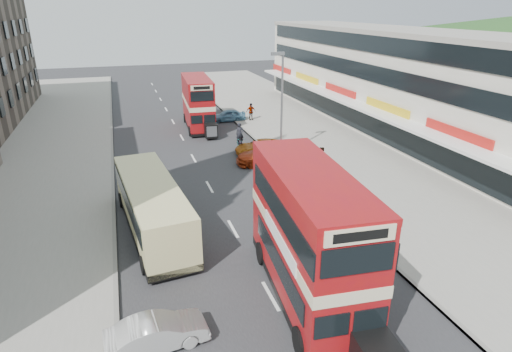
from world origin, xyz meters
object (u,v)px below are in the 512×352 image
object	(u,v)px
street_lamp	(281,98)
bus_second	(198,103)
coach	(152,205)
car_right_b	(260,147)
car_right_c	(228,115)
cyclist	(240,140)
bus_main	(309,236)
car_right_a	(268,154)
pedestrian_far	(251,112)
pedestrian_near	(321,159)
car_left_front	(157,333)

from	to	relation	value
street_lamp	bus_second	xyz separation A→B (m)	(-4.36, 10.86, -2.29)
coach	car_right_b	world-z (taller)	coach
bus_second	coach	bearing A→B (deg)	76.48
car_right_c	cyclist	distance (m)	9.23
car_right_b	bus_main	bearing A→B (deg)	-13.44
car_right_a	cyclist	bearing A→B (deg)	-162.41
bus_main	bus_second	distance (m)	27.21
street_lamp	bus_second	size ratio (longest dim) A/B	0.93
pedestrian_far	street_lamp	bearing A→B (deg)	-103.71
street_lamp	pedestrian_near	bearing A→B (deg)	-66.85
street_lamp	car_right_c	distance (m)	13.16
bus_main	cyclist	world-z (taller)	bus_main
bus_main	car_right_a	xyz separation A→B (m)	(3.80, 15.47, -2.07)
bus_main	street_lamp	bearing A→B (deg)	-102.07
car_right_a	pedestrian_far	bearing A→B (deg)	172.22
car_right_a	car_right_b	distance (m)	2.35
car_right_c	coach	bearing A→B (deg)	-18.84
car_right_a	pedestrian_near	world-z (taller)	pedestrian_near
coach	car_right_b	xyz separation A→B (m)	(9.42, 10.39, -0.96)
street_lamp	bus_second	distance (m)	11.93
pedestrian_near	car_right_a	bearing A→B (deg)	-52.56
bus_second	car_right_b	xyz separation A→B (m)	(3.21, -9.38, -1.92)
car_left_front	car_right_c	distance (m)	31.56
car_left_front	pedestrian_near	bearing A→B (deg)	-49.16
coach	car_right_a	xyz separation A→B (m)	(9.29, 8.05, -0.82)
pedestrian_far	coach	bearing A→B (deg)	-127.43
pedestrian_near	cyclist	xyz separation A→B (m)	(-3.96, 7.16, -0.31)
coach	pedestrian_near	world-z (taller)	coach
car_right_b	cyclist	world-z (taller)	cyclist
pedestrian_near	pedestrian_far	distance (m)	15.56
bus_main	car_right_c	world-z (taller)	bus_main
street_lamp	car_right_c	xyz separation A→B (m)	(-1.00, 12.45, -4.16)
bus_second	pedestrian_far	world-z (taller)	bus_second
pedestrian_far	pedestrian_near	bearing A→B (deg)	-96.13
car_right_a	cyclist	distance (m)	4.30
street_lamp	pedestrian_far	bearing A→B (deg)	83.88
pedestrian_near	cyclist	world-z (taller)	cyclist
car_right_c	pedestrian_far	xyz separation A→B (m)	(2.26, -0.75, 0.41)
cyclist	car_right_b	bearing A→B (deg)	-56.06
bus_main	pedestrian_near	xyz separation A→B (m)	(6.72, 12.48, -1.74)
bus_second	cyclist	world-z (taller)	bus_second
bus_main	car_left_front	world-z (taller)	bus_main
coach	pedestrian_near	distance (m)	13.23
car_right_b	cyclist	distance (m)	2.18
bus_main	pedestrian_near	bearing A→B (deg)	-113.13
street_lamp	car_right_a	size ratio (longest dim) A/B	1.65
car_left_front	pedestrian_far	distance (m)	31.67
car_right_b	pedestrian_far	world-z (taller)	pedestrian_far
bus_second	cyclist	xyz separation A→B (m)	(2.05, -7.55, -1.75)
car_left_front	cyclist	distance (m)	22.55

